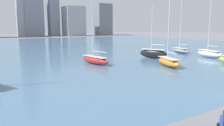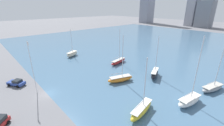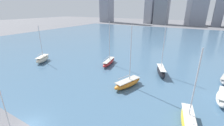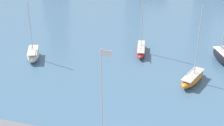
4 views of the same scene
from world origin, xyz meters
The scene contains 6 objects.
harbor_water centered at (0.00, 70.00, 0.00)m, with size 180.00×140.00×0.00m.
sailboat_orange centered at (7.53, 18.24, 0.93)m, with size 4.67×8.00×13.40m.
sailboat_gray centered at (27.04, 32.37, 0.88)m, with size 4.26×8.09×16.25m.
sailboat_black centered at (12.54, 28.15, 1.20)m, with size 4.39×7.18×12.48m.
sailboat_red centered at (-3.35, 28.14, 0.91)m, with size 3.17×8.64×13.12m.
sailboat_white centered at (25.43, 21.88, 1.02)m, with size 3.46×7.66×15.23m.
Camera 1 is at (-23.52, -11.35, 7.51)m, focal length 35.00 mm.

